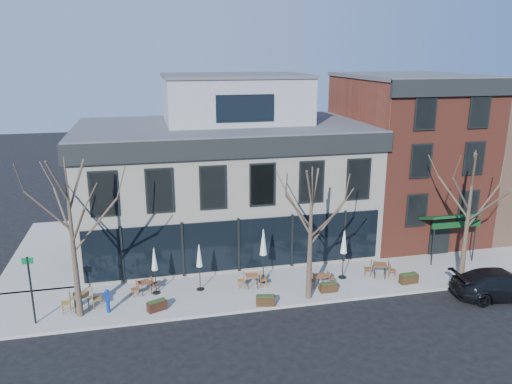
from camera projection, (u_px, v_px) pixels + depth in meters
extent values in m
plane|color=black|center=(239.00, 274.00, 29.28)|extent=(120.00, 120.00, 0.00)
cube|color=gray|center=(303.00, 284.00, 27.93)|extent=(33.50, 4.70, 0.15)
cube|color=gray|center=(52.00, 251.00, 32.51)|extent=(4.50, 12.00, 0.15)
cube|color=silver|center=(224.00, 187.00, 32.90)|extent=(18.00, 10.00, 8.00)
cube|color=#47474C|center=(223.00, 126.00, 31.81)|extent=(18.30, 10.30, 0.30)
cube|color=black|center=(238.00, 148.00, 27.14)|extent=(18.30, 0.25, 1.10)
cube|color=black|center=(73.00, 139.00, 30.01)|extent=(0.25, 10.30, 1.10)
cube|color=black|center=(238.00, 245.00, 28.71)|extent=(17.20, 0.12, 3.00)
cube|color=black|center=(81.00, 233.00, 30.60)|extent=(0.12, 7.50, 3.00)
cube|color=gray|center=(235.00, 100.00, 32.55)|extent=(9.00, 6.50, 3.00)
cube|color=maroon|center=(405.00, 156.00, 35.26)|extent=(8.00, 10.00, 11.00)
cube|color=#47474C|center=(412.00, 76.00, 33.77)|extent=(8.20, 10.20, 0.25)
cube|color=black|center=(456.00, 88.00, 29.08)|extent=(8.20, 0.25, 1.00)
cube|color=#0B3313|center=(450.00, 217.00, 30.46)|extent=(3.20, 1.66, 0.67)
cube|color=black|center=(439.00, 237.00, 31.65)|extent=(1.40, 0.10, 2.50)
cone|color=#382B21|center=(73.00, 240.00, 23.36)|extent=(0.34, 0.34, 7.92)
cylinder|color=#382B21|center=(96.00, 225.00, 23.61)|extent=(2.23, 0.50, 2.48)
cylinder|color=#382B21|center=(63.00, 213.00, 23.90)|extent=(1.03, 2.05, 2.14)
cylinder|color=#382B21|center=(49.00, 211.00, 22.48)|extent=(1.80, 0.75, 2.21)
cylinder|color=#382B21|center=(78.00, 227.00, 22.30)|extent=(1.03, 2.04, 2.28)
cone|color=#382B21|center=(310.00, 235.00, 25.27)|extent=(0.34, 0.34, 7.04)
cylinder|color=#382B21|center=(327.00, 223.00, 25.49)|extent=(2.00, 0.46, 2.21)
cylinder|color=#382B21|center=(298.00, 213.00, 25.74)|extent=(0.93, 1.84, 1.91)
cylinder|color=#382B21|center=(298.00, 211.00, 24.48)|extent=(1.61, 0.68, 1.97)
cylinder|color=#382B21|center=(324.00, 224.00, 24.32)|extent=(0.93, 1.83, 2.03)
cone|color=#382B21|center=(468.00, 218.00, 27.12)|extent=(0.34, 0.34, 7.48)
cylinder|color=#382B21|center=(483.00, 206.00, 27.35)|extent=(2.12, 0.48, 2.35)
cylinder|color=#382B21|center=(453.00, 197.00, 27.62)|extent=(0.98, 1.94, 2.03)
cylinder|color=#382B21|center=(461.00, 195.00, 26.28)|extent=(1.71, 0.71, 2.09)
cylinder|color=#382B21|center=(488.00, 207.00, 26.11)|extent=(0.98, 1.94, 2.16)
cylinder|color=black|center=(31.00, 291.00, 23.27)|extent=(0.10, 0.10, 3.40)
cube|color=#005926|center=(27.00, 261.00, 22.86)|extent=(0.50, 0.04, 0.30)
imported|color=black|center=(502.00, 284.00, 26.35)|extent=(5.45, 2.67, 1.53)
cylinder|color=#0B2D94|center=(108.00, 306.00, 24.63)|extent=(0.19, 0.19, 0.67)
cube|color=#0B2D94|center=(107.00, 296.00, 24.47)|extent=(0.22, 0.18, 0.48)
cone|color=#0B2D94|center=(107.00, 290.00, 24.40)|extent=(0.25, 0.25, 0.11)
cube|color=brown|center=(81.00, 295.00, 24.73)|extent=(0.86, 0.86, 0.04)
cylinder|color=black|center=(75.00, 306.00, 24.46)|extent=(0.04, 0.04, 0.80)
cylinder|color=black|center=(88.00, 304.00, 24.66)|extent=(0.04, 0.04, 0.80)
cylinder|color=black|center=(75.00, 301.00, 25.03)|extent=(0.04, 0.04, 0.80)
cylinder|color=black|center=(88.00, 299.00, 25.23)|extent=(0.04, 0.04, 0.80)
cube|color=brown|center=(145.00, 282.00, 26.51)|extent=(0.80, 0.80, 0.04)
cylinder|color=black|center=(142.00, 291.00, 26.26)|extent=(0.04, 0.04, 0.64)
cylinder|color=black|center=(151.00, 288.00, 26.53)|extent=(0.04, 0.04, 0.64)
cylinder|color=black|center=(139.00, 287.00, 26.66)|extent=(0.04, 0.04, 0.64)
cylinder|color=black|center=(148.00, 285.00, 26.92)|extent=(0.04, 0.04, 0.64)
cube|color=brown|center=(252.00, 276.00, 27.19)|extent=(0.72, 0.72, 0.04)
cylinder|color=black|center=(248.00, 284.00, 26.99)|extent=(0.04, 0.04, 0.68)
cylinder|color=black|center=(258.00, 283.00, 27.06)|extent=(0.04, 0.04, 0.68)
cylinder|color=black|center=(247.00, 280.00, 27.50)|extent=(0.04, 0.04, 0.68)
cylinder|color=black|center=(257.00, 279.00, 27.56)|extent=(0.04, 0.04, 0.68)
cube|color=brown|center=(321.00, 276.00, 27.27)|extent=(0.67, 0.67, 0.04)
cylinder|color=black|center=(319.00, 284.00, 27.05)|extent=(0.04, 0.04, 0.65)
cylinder|color=black|center=(327.00, 282.00, 27.20)|extent=(0.04, 0.04, 0.65)
cylinder|color=black|center=(315.00, 280.00, 27.52)|extent=(0.04, 0.04, 0.65)
cylinder|color=black|center=(323.00, 279.00, 27.66)|extent=(0.04, 0.04, 0.65)
cube|color=brown|center=(380.00, 265.00, 28.43)|extent=(0.95, 0.95, 0.04)
cylinder|color=black|center=(375.00, 273.00, 28.30)|extent=(0.04, 0.04, 0.75)
cylinder|color=black|center=(385.00, 273.00, 28.21)|extent=(0.04, 0.04, 0.75)
cylinder|color=black|center=(374.00, 268.00, 28.85)|extent=(0.04, 0.04, 0.75)
cylinder|color=black|center=(384.00, 269.00, 28.76)|extent=(0.04, 0.04, 0.75)
cylinder|color=black|center=(156.00, 293.00, 26.65)|extent=(0.42, 0.42, 0.06)
cylinder|color=black|center=(155.00, 275.00, 26.38)|extent=(0.05, 0.05, 2.08)
cone|color=beige|center=(154.00, 259.00, 26.13)|extent=(0.34, 0.34, 1.23)
cylinder|color=black|center=(200.00, 289.00, 27.06)|extent=(0.42, 0.42, 0.06)
cylinder|color=black|center=(200.00, 272.00, 26.79)|extent=(0.05, 0.05, 2.10)
cone|color=beige|center=(199.00, 255.00, 26.53)|extent=(0.34, 0.34, 1.24)
cylinder|color=black|center=(263.00, 281.00, 28.00)|extent=(0.50, 0.50, 0.07)
cylinder|color=black|center=(263.00, 261.00, 27.67)|extent=(0.06, 0.06, 2.50)
cone|color=beige|center=(263.00, 242.00, 27.37)|extent=(0.41, 0.41, 1.48)
cylinder|color=black|center=(342.00, 277.00, 28.50)|extent=(0.47, 0.47, 0.06)
cylinder|color=black|center=(343.00, 259.00, 28.19)|extent=(0.05, 0.05, 2.33)
cone|color=beige|center=(344.00, 241.00, 27.91)|extent=(0.38, 0.38, 1.37)
cube|color=black|center=(157.00, 306.00, 24.83)|extent=(1.05, 0.73, 0.49)
cube|color=#1E3314|center=(157.00, 301.00, 24.76)|extent=(0.93, 0.63, 0.08)
cube|color=#312010|center=(266.00, 301.00, 25.36)|extent=(1.03, 0.57, 0.48)
cube|color=#1E3314|center=(266.00, 296.00, 25.29)|extent=(0.92, 0.48, 0.08)
cube|color=#301E10|center=(328.00, 288.00, 26.79)|extent=(0.93, 0.37, 0.46)
cube|color=#1E3314|center=(329.00, 283.00, 26.72)|extent=(0.84, 0.30, 0.07)
cube|color=#302110|center=(409.00, 279.00, 27.79)|extent=(1.06, 0.49, 0.52)
cube|color=#1E3314|center=(409.00, 274.00, 27.72)|extent=(0.96, 0.40, 0.08)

